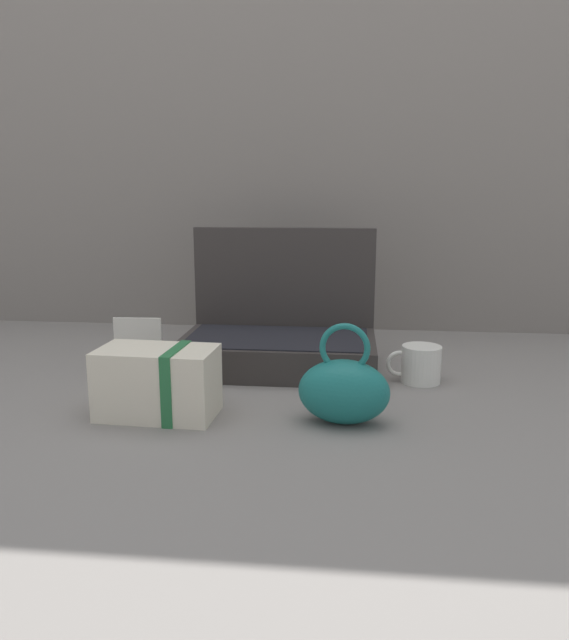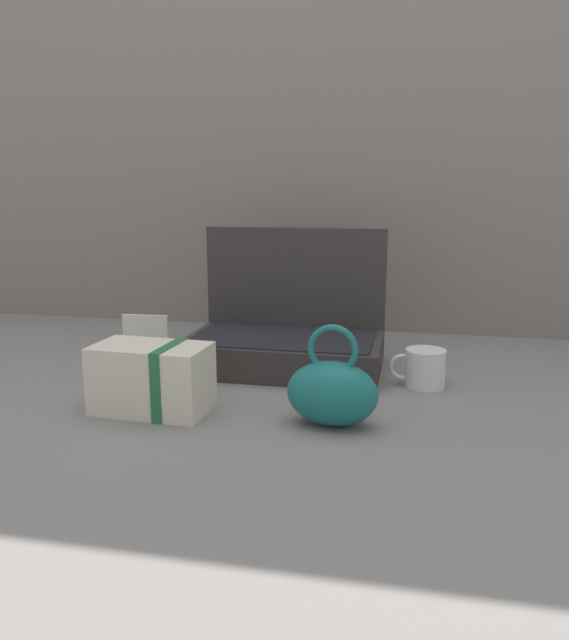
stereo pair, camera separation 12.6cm
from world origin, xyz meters
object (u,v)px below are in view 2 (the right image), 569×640
object	(u,v)px
cream_toiletry_bag	(153,378)
info_card_left	(146,343)
teal_pouch_handbag	(332,392)
open_suitcase	(287,335)
coffee_mug	(424,368)

from	to	relation	value
cream_toiletry_bag	info_card_left	bearing A→B (deg)	117.59
cream_toiletry_bag	info_card_left	xyz separation A→B (m)	(-0.12, 0.24, 0.00)
cream_toiletry_bag	teal_pouch_handbag	bearing A→B (deg)	-0.17
open_suitcase	coffee_mug	world-z (taller)	open_suitcase
teal_pouch_handbag	info_card_left	distance (m)	0.52
open_suitcase	teal_pouch_handbag	size ratio (longest dim) A/B	2.45
info_card_left	cream_toiletry_bag	bearing A→B (deg)	-65.68
teal_pouch_handbag	info_card_left	xyz separation A→B (m)	(-0.46, 0.24, 0.00)
open_suitcase	teal_pouch_handbag	world-z (taller)	open_suitcase
teal_pouch_handbag	info_card_left	bearing A→B (deg)	152.85
coffee_mug	info_card_left	bearing A→B (deg)	-178.10
open_suitcase	teal_pouch_handbag	xyz separation A→B (m)	(0.16, -0.36, -0.01)
open_suitcase	cream_toiletry_bag	distance (m)	0.40
open_suitcase	info_card_left	xyz separation A→B (m)	(-0.30, -0.12, -0.01)
open_suitcase	info_card_left	world-z (taller)	open_suitcase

